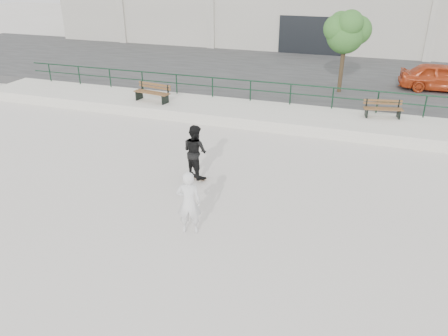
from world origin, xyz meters
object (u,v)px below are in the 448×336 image
at_px(bench_left, 153,93).
at_px(seated_skater, 189,203).
at_px(bench_right, 383,109).
at_px(standing_skater, 195,151).
at_px(skateboard, 196,177).
at_px(tree, 347,30).
at_px(red_car, 442,77).

height_order(bench_left, seated_skater, seated_skater).
relative_size(bench_right, standing_skater, 0.94).
xyz_separation_m(skateboard, standing_skater, (0.00, 0.00, 0.95)).
height_order(skateboard, standing_skater, standing_skater).
bearing_deg(bench_left, standing_skater, -43.22).
distance_m(bench_right, skateboard, 9.55).
height_order(tree, standing_skater, tree).
bearing_deg(bench_left, seated_skater, -48.48).
bearing_deg(tree, bench_right, -59.28).
height_order(bench_right, skateboard, bench_right).
relative_size(skateboard, standing_skater, 0.43).
xyz_separation_m(tree, skateboard, (-3.72, -11.14, -3.57)).
bearing_deg(bench_left, tree, 38.33).
height_order(red_car, seated_skater, red_car).
height_order(standing_skater, seated_skater, standing_skater).
xyz_separation_m(bench_right, red_car, (2.85, 5.68, 0.34)).
relative_size(red_car, seated_skater, 2.31).
bearing_deg(standing_skater, tree, -81.45).
distance_m(tree, skateboard, 12.28).
relative_size(bench_right, tree, 0.41).
distance_m(bench_left, skateboard, 8.04).
bearing_deg(red_car, bench_left, 113.75).
distance_m(skateboard, seated_skater, 3.38).
bearing_deg(skateboard, standing_skater, 15.66).
relative_size(skateboard, seated_skater, 0.44).
xyz_separation_m(bench_left, standing_skater, (4.88, -6.33, 0.09)).
distance_m(bench_left, tree, 10.23).
relative_size(red_car, standing_skater, 2.29).
relative_size(tree, skateboard, 5.22).
bearing_deg(standing_skater, skateboard, 27.02).
bearing_deg(tree, skateboard, -108.47).
xyz_separation_m(tree, seated_skater, (-2.63, -14.22, -2.73)).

